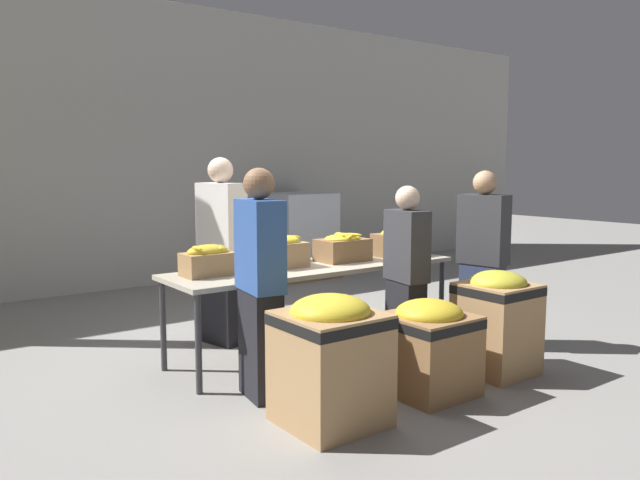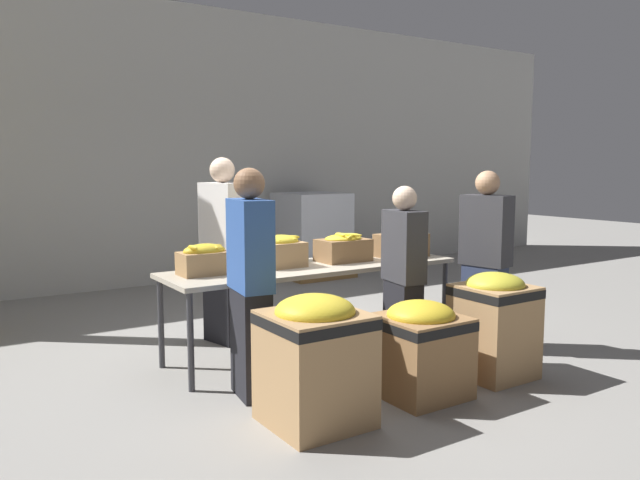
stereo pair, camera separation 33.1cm
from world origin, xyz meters
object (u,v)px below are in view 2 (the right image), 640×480
(banana_box_3, at_px, (401,242))
(banana_box_0, at_px, (205,259))
(volunteer_3, at_px, (403,277))
(donation_bin_1, at_px, (420,346))
(banana_box_1, at_px, (281,250))
(donation_bin_0, at_px, (315,356))
(volunteer_1, at_px, (485,261))
(volunteer_2, at_px, (224,252))
(banana_box_2, at_px, (343,247))
(pallet_stack_0, at_px, (312,235))
(donation_bin_2, at_px, (494,321))
(sorting_table, at_px, (314,271))
(volunteer_0, at_px, (251,285))

(banana_box_3, bearing_deg, banana_box_0, 176.87)
(volunteer_3, xyz_separation_m, donation_bin_1, (-0.36, -0.62, -0.39))
(banana_box_1, relative_size, donation_bin_0, 0.45)
(banana_box_0, distance_m, volunteer_1, 2.57)
(volunteer_2, height_order, donation_bin_1, volunteer_2)
(banana_box_1, relative_size, volunteer_3, 0.25)
(banana_box_2, relative_size, volunteer_1, 0.29)
(donation_bin_0, xyz_separation_m, pallet_stack_0, (2.98, 4.73, 0.17))
(volunteer_1, bearing_deg, donation_bin_2, 126.57)
(sorting_table, distance_m, banana_box_1, 0.36)
(banana_box_3, relative_size, volunteer_1, 0.29)
(banana_box_2, height_order, volunteer_1, volunteer_1)
(sorting_table, relative_size, banana_box_2, 5.79)
(volunteer_1, height_order, donation_bin_1, volunteer_1)
(banana_box_0, distance_m, pallet_stack_0, 4.56)
(volunteer_0, distance_m, volunteer_3, 1.42)
(donation_bin_2, bearing_deg, donation_bin_0, -180.00)
(pallet_stack_0, bearing_deg, donation_bin_2, -104.79)
(banana_box_2, bearing_deg, banana_box_3, -6.22)
(volunteer_0, relative_size, volunteer_1, 1.02)
(donation_bin_1, bearing_deg, volunteer_0, 147.17)
(donation_bin_2, bearing_deg, banana_box_1, 128.98)
(banana_box_0, distance_m, banana_box_3, 2.04)
(donation_bin_0, height_order, donation_bin_1, donation_bin_0)
(volunteer_2, height_order, pallet_stack_0, volunteer_2)
(banana_box_3, distance_m, volunteer_0, 2.10)
(volunteer_2, distance_m, donation_bin_1, 2.26)
(donation_bin_2, bearing_deg, volunteer_2, 123.78)
(volunteer_2, xyz_separation_m, pallet_stack_0, (2.66, 2.62, -0.25))
(volunteer_0, height_order, volunteer_1, volunteer_0)
(donation_bin_1, relative_size, pallet_stack_0, 0.56)
(donation_bin_1, bearing_deg, volunteer_3, 59.74)
(sorting_table, relative_size, donation_bin_2, 3.22)
(banana_box_0, bearing_deg, donation_bin_1, -52.66)
(banana_box_0, distance_m, volunteer_3, 1.68)
(volunteer_2, relative_size, donation_bin_2, 2.09)
(volunteer_0, xyz_separation_m, volunteer_1, (2.38, -0.09, -0.02))
(volunteer_1, xyz_separation_m, donation_bin_1, (-1.32, -0.59, -0.45))
(banana_box_3, height_order, donation_bin_2, banana_box_3)
(donation_bin_2, distance_m, pallet_stack_0, 4.90)
(banana_box_2, bearing_deg, banana_box_1, 176.07)
(volunteer_3, bearing_deg, volunteer_1, -82.72)
(volunteer_0, distance_m, donation_bin_0, 0.79)
(banana_box_1, bearing_deg, donation_bin_1, -75.65)
(volunteer_0, height_order, pallet_stack_0, volunteer_0)
(volunteer_1, distance_m, pallet_stack_0, 4.21)
(volunteer_0, height_order, donation_bin_1, volunteer_0)
(banana_box_1, distance_m, pallet_stack_0, 4.10)
(volunteer_3, bearing_deg, donation_bin_0, 124.87)
(volunteer_2, height_order, donation_bin_2, volunteer_2)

